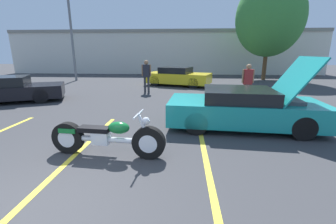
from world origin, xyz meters
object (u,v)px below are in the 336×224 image
tree_background (270,18)px  parked_car_right_row (178,77)px  parked_car_left_row (6,90)px  light_pole (72,30)px  spectator_by_show_car (146,74)px  show_car_hood_open (244,108)px  spectator_near_motorcycle (248,80)px  motorcycle (107,137)px

tree_background → parked_car_right_row: 8.95m
parked_car_left_row → light_pole: bearing=69.9°
light_pole → parked_car_left_row: 8.72m
parked_car_right_row → tree_background: bearing=47.0°
tree_background → spectator_by_show_car: 11.58m
light_pole → tree_background: size_ratio=0.89×
show_car_hood_open → parked_car_right_row: bearing=108.9°
tree_background → parked_car_left_row: 17.91m
parked_car_left_row → spectator_near_motorcycle: bearing=-20.5°
spectator_by_show_car → tree_background: bearing=38.6°
motorcycle → parked_car_left_row: 8.04m
light_pole → motorcycle: light_pole is taller
show_car_hood_open → motorcycle: bearing=-143.0°
light_pole → show_car_hood_open: light_pole is taller
motorcycle → show_car_hood_open: 4.07m
light_pole → spectator_by_show_car: light_pole is taller
parked_car_left_row → spectator_near_motorcycle: (10.74, 0.67, 0.45)m
motorcycle → parked_car_right_row: 10.94m
parked_car_right_row → spectator_near_motorcycle: (3.21, -5.20, 0.41)m
motorcycle → show_car_hood_open: bearing=37.2°
show_car_hood_open → spectator_by_show_car: size_ratio=2.54×
motorcycle → spectator_near_motorcycle: size_ratio=1.50×
show_car_hood_open → spectator_near_motorcycle: 3.65m
light_pole → spectator_by_show_car: 8.76m
light_pole → parked_car_left_row: bearing=-86.0°
show_car_hood_open → parked_car_right_row: show_car_hood_open is taller
motorcycle → light_pole: bearing=122.6°
tree_background → motorcycle: (-8.17, -14.67, -4.36)m
parked_car_right_row → spectator_by_show_car: bearing=-99.8°
tree_background → parked_car_left_row: bearing=-146.3°
motorcycle → spectator_by_show_car: bearing=97.8°
light_pole → parked_car_right_row: (8.09, -2.19, -3.22)m
motorcycle → spectator_by_show_car: 7.86m
parked_car_left_row → spectator_near_motorcycle: 10.77m
parked_car_right_row → spectator_by_show_car: (-1.63, -3.05, 0.47)m
parked_car_left_row → parked_car_right_row: (7.53, 5.87, 0.04)m
parked_car_right_row → spectator_near_motorcycle: bearing=-40.0°
spectator_by_show_car → parked_car_left_row: bearing=-154.4°
show_car_hood_open → spectator_near_motorcycle: bearing=78.6°
parked_car_left_row → spectator_by_show_car: 6.56m
show_car_hood_open → parked_car_right_row: (-2.21, 8.69, 0.01)m
tree_background → spectator_near_motorcycle: bearing=-112.5°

